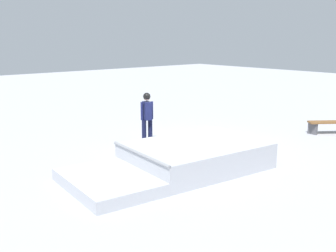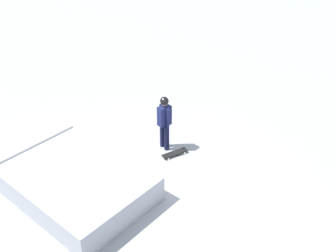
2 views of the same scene
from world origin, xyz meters
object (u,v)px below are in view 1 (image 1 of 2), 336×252
object	(u,v)px
skater	(147,114)
skateboard	(161,139)
park_bench	(330,125)
skate_ramp	(182,160)

from	to	relation	value
skater	skateboard	world-z (taller)	skater
skater	park_bench	size ratio (longest dim) A/B	1.13
skate_ramp	skateboard	size ratio (longest dim) A/B	6.95
skater	park_bench	distance (m)	6.89
skater	park_bench	bearing A→B (deg)	79.19
skate_ramp	skateboard	xyz separation A→B (m)	(-1.55, -2.78, -0.24)
skater	skateboard	distance (m)	1.05
park_bench	skate_ramp	bearing A→B (deg)	-3.57
skateboard	park_bench	distance (m)	6.38
skate_ramp	skater	world-z (taller)	skater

